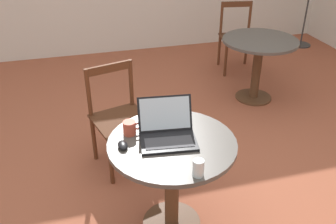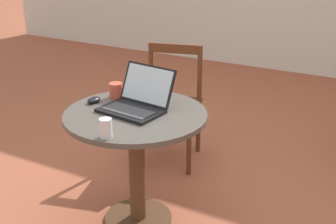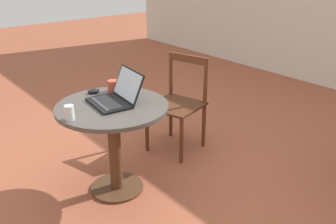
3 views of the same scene
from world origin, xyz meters
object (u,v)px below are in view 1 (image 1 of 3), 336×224
cafe_table_mid (259,54)px  mug (130,128)px  cafe_table_near (172,163)px  laptop (167,132)px  drinking_glass (198,168)px  mouse (123,145)px  chair_mid_back (237,37)px  chair_near_back (119,118)px

cafe_table_mid → mug: (-1.69, -1.47, 0.21)m
cafe_table_near → laptop: (-0.02, 0.04, 0.21)m
mug → drinking_glass: drinking_glass is taller
cafe_table_mid → laptop: bearing=-132.9°
laptop → drinking_glass: (0.07, -0.39, 0.00)m
mouse → mug: size_ratio=0.83×
cafe_table_near → cafe_table_mid: same height
cafe_table_mid → laptop: size_ratio=2.12×
cafe_table_near → cafe_table_mid: size_ratio=1.00×
chair_mid_back → drinking_glass: 3.26m
cafe_table_near → chair_mid_back: chair_mid_back is taller
drinking_glass → mouse: bearing=133.9°
cafe_table_mid → mug: 2.25m
cafe_table_mid → mug: mug is taller
chair_mid_back → mug: (-1.84, -2.34, 0.32)m
mouse → chair_mid_back: bearing=52.4°
cafe_table_mid → laptop: 2.18m
mouse → drinking_glass: bearing=-46.1°
mouse → laptop: bearing=4.1°
cafe_table_mid → chair_mid_back: chair_mid_back is taller
chair_mid_back → laptop: bearing=-123.4°
cafe_table_near → laptop: 0.22m
chair_mid_back → mouse: size_ratio=8.76×
mug → chair_mid_back: bearing=51.9°
chair_near_back → mug: 0.75m
cafe_table_near → chair_mid_back: size_ratio=0.94×
cafe_table_near → chair_near_back: size_ratio=0.94×
chair_mid_back → laptop: laptop is taller
cafe_table_mid → mouse: size_ratio=8.21×
drinking_glass → chair_near_back: bearing=103.1°
cafe_table_mid → chair_mid_back: bearing=80.6°
chair_mid_back → mouse: (-1.91, -2.48, 0.29)m
chair_mid_back → drinking_glass: chair_mid_back is taller
mouse → drinking_glass: 0.52m
mouse → mug: bearing=62.8°
laptop → chair_near_back: bearing=104.5°
cafe_table_near → mouse: (-0.31, 0.02, 0.18)m
laptop → chair_mid_back: bearing=56.6°
cafe_table_mid → chair_mid_back: (0.14, 0.87, -0.10)m
cafe_table_mid → drinking_glass: (-1.41, -1.98, 0.22)m
laptop → mug: size_ratio=3.20×
drinking_glass → laptop: bearing=100.1°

